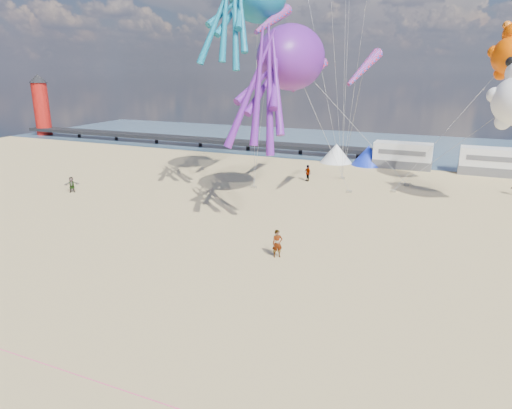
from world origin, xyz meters
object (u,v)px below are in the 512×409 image
Objects in this scene: lighthouse at (42,109)px; sandbag_d at (407,184)px; windsock_mid at (309,76)px; motorhome_1 at (492,162)px; standing_person at (277,244)px; kite_octopus_purple at (291,58)px; motorhome_0 at (402,155)px; windsock_right at (364,68)px; sandbag_e at (342,178)px; tent_blue at (368,155)px; windsock_left at (272,21)px; kite_teddy_orange at (512,56)px; tent_white at (336,153)px; sandbag_a at (254,187)px; sandbag_c at (393,191)px; sandbag_b at (349,192)px; beachgoer_4 at (72,185)px; beachgoer_3 at (308,173)px.

lighthouse is 64.92m from sandbag_d.
motorhome_1 is at bearing 51.43° from windsock_mid.
kite_octopus_purple reaches higher than standing_person.
motorhome_0 is 9.02m from sandbag_d.
motorhome_1 is 23.62m from windsock_right.
motorhome_1 reaches higher than sandbag_e.
motorhome_0 is 4.01m from tent_blue.
tent_blue is 22.40m from windsock_left.
kite_teddy_orange is (7.67, -0.78, 12.30)m from sandbag_d.
sandbag_e is (2.83, -8.63, -1.09)m from tent_white.
standing_person is (-0.04, -31.08, -0.31)m from tent_blue.
windsock_right is (6.07, -5.14, 0.68)m from windsock_mid.
sandbag_a and sandbag_d have the same top height.
sandbag_d is at bearing -1.35° from sandbag_e.
kite_teddy_orange reaches higher than windsock_mid.
sandbag_c is 1.00× the size of sandbag_d.
windsock_left reaches higher than tent_white.
kite_octopus_purple is 5.77m from windsock_right.
kite_teddy_orange is (14.34, -0.94, 12.30)m from sandbag_e.
sandbag_b is 6.99m from sandbag_d.
standing_person is at bearing -82.61° from windsock_right.
tent_blue is at bearing 122.01° from sandbag_d.
tent_white is 0.79× the size of windsock_right.
motorhome_1 is 13.20× the size of sandbag_a.
motorhome_0 reaches higher than sandbag_b.
sandbag_e is (-1.90, 5.28, 0.00)m from sandbag_b.
motorhome_1 is at bearing 53.37° from sandbag_c.
beachgoer_4 is (-23.63, 6.79, -0.14)m from standing_person.
sandbag_e is (-6.67, 0.16, 0.00)m from sandbag_d.
motorhome_0 is 1.65× the size of tent_blue.
sandbag_d and sandbag_e have the same top height.
sandbag_d is (9.83, 2.12, -0.75)m from beachgoer_3.
windsock_left is at bearing -125.51° from sandbag_e.
tent_white is 23.12m from kite_octopus_purple.
beachgoer_3 is 21.01m from kite_teddy_orange.
kite_octopus_purple is at bearing -40.02° from sandbag_a.
beachgoer_3 is at bearing 67.49° from standing_person.
motorhome_0 is 9.50m from motorhome_1.
sandbag_a is at bearing 171.66° from kite_teddy_orange.
motorhome_0 is 14.36m from sandbag_b.
tent_blue is at bearing 80.67° from kite_octopus_purple.
windsock_left reaches higher than kite_teddy_orange.
sandbag_d is 0.08× the size of windsock_mid.
tent_white is 8.00× the size of sandbag_e.
beachgoer_3 is 0.34× the size of windsock_right.
kite_teddy_orange is 20.89m from windsock_left.
beachgoer_3 reaches higher than sandbag_c.
standing_person is 22.98m from sandbag_d.
kite_octopus_purple is 7.43m from windsock_mid.
standing_person is 3.57× the size of sandbag_b.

